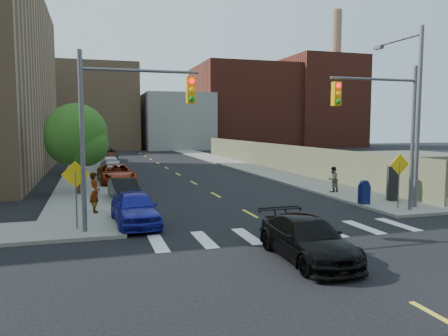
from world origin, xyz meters
TOP-DOWN VIEW (x-y plane):
  - ground at (0.00, 0.00)m, footprint 160.00×160.00m
  - sidewalk_nw at (-7.75, 41.50)m, footprint 3.50×73.00m
  - sidewalk_ne at (7.75, 41.50)m, footprint 3.50×73.00m
  - fence_north at (9.60, 28.00)m, footprint 0.12×44.00m
  - gravel_lot at (28.00, 30.00)m, footprint 36.00×42.00m
  - bg_bldg_midwest at (-6.00, 72.00)m, footprint 14.00×16.00m
  - bg_bldg_center at (8.00, 70.00)m, footprint 12.00×16.00m
  - bg_bldg_east at (22.00, 72.00)m, footprint 18.00×18.00m
  - bg_bldg_fareast at (38.00, 70.00)m, footprint 14.00×16.00m
  - smokestack at (42.00, 70.00)m, footprint 1.80×1.80m
  - signal_nw at (-5.98, 6.00)m, footprint 4.59×0.30m
  - signal_ne at (5.98, 6.00)m, footprint 4.59×0.30m
  - streetlight_ne at (8.20, 6.90)m, footprint 0.25×3.70m
  - warn_sign_nw at (-7.80, 6.50)m, footprint 1.06×0.06m
  - warn_sign_ne at (7.20, 6.50)m, footprint 1.06×0.06m
  - warn_sign_midwest at (-7.80, 20.00)m, footprint 1.06×0.06m
  - tree_west_near at (-8.00, 16.05)m, footprint 3.66×3.64m
  - tree_west_far at (-8.00, 31.05)m, footprint 3.66×3.64m
  - parked_car_blue at (-5.50, 7.11)m, footprint 1.97×4.41m
  - parked_car_black at (-5.50, 13.39)m, footprint 1.68×3.92m
  - parked_car_red at (-5.50, 20.88)m, footprint 2.71×5.35m
  - parked_car_silver at (-5.50, 27.60)m, footprint 2.09×4.35m
  - parked_car_white at (-5.50, 30.69)m, footprint 1.89×4.29m
  - parked_car_maroon at (-5.50, 35.10)m, footprint 1.61×4.31m
  - parked_car_grey at (-5.38, 43.55)m, footprint 2.57×5.49m
  - black_sedan at (-0.80, 0.72)m, footprint 1.88×4.59m
  - mailbox at (6.30, 8.00)m, footprint 0.51×0.39m
  - payphone at (8.41, 8.47)m, footprint 0.69×0.64m
  - pedestrian_west at (-7.08, 9.67)m, footprint 0.57×0.76m
  - pedestrian_east at (6.92, 12.11)m, footprint 0.91×0.81m

SIDE VIEW (x-z plane):
  - ground at x=0.00m, z-range 0.00..0.00m
  - gravel_lot at x=28.00m, z-range 0.00..0.06m
  - sidewalk_nw at x=-7.75m, z-range 0.00..0.15m
  - sidewalk_ne at x=7.75m, z-range 0.00..0.15m
  - parked_car_silver at x=-5.50m, z-range 0.00..1.22m
  - parked_car_black at x=-5.50m, z-range 0.00..1.25m
  - black_sedan at x=-0.80m, z-range 0.00..1.33m
  - parked_car_maroon at x=-5.50m, z-range 0.00..1.41m
  - parked_car_white at x=-5.50m, z-range 0.00..1.44m
  - parked_car_red at x=-5.50m, z-range 0.00..1.45m
  - parked_car_blue at x=-5.50m, z-range 0.00..1.47m
  - mailbox at x=6.30m, z-range 0.13..1.37m
  - parked_car_grey at x=-5.38m, z-range 0.00..1.52m
  - pedestrian_east at x=6.92m, z-range 0.15..1.70m
  - payphone at x=8.41m, z-range 0.15..2.00m
  - pedestrian_west at x=-7.08m, z-range 0.15..2.03m
  - fence_north at x=9.60m, z-range 0.00..2.50m
  - warn_sign_nw at x=-7.80m, z-range 0.58..3.41m
  - warn_sign_ne at x=7.20m, z-range 0.58..3.41m
  - warn_sign_midwest at x=-7.80m, z-range 0.58..3.41m
  - tree_west_near at x=-8.00m, z-range 0.72..6.24m
  - tree_west_far at x=-8.00m, z-range 0.72..6.24m
  - signal_nw at x=-5.98m, z-range 1.03..8.03m
  - signal_ne at x=5.98m, z-range 1.03..8.03m
  - bg_bldg_center at x=8.00m, z-range 0.00..10.00m
  - streetlight_ne at x=8.20m, z-range 0.72..9.72m
  - bg_bldg_midwest at x=-6.00m, z-range 0.00..15.00m
  - bg_bldg_east at x=22.00m, z-range 0.00..16.00m
  - bg_bldg_fareast at x=38.00m, z-range 0.00..18.00m
  - smokestack at x=42.00m, z-range 0.00..28.00m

